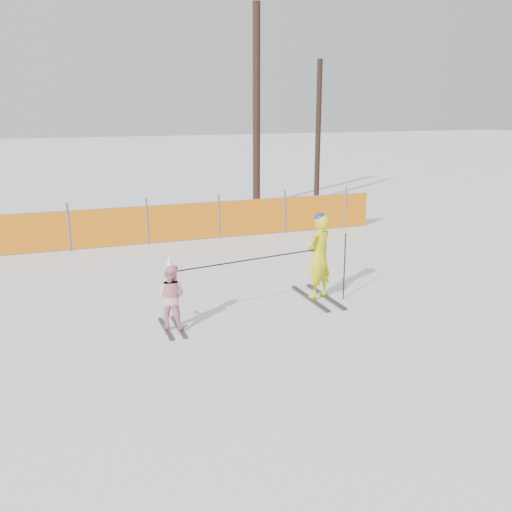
{
  "coord_description": "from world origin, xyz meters",
  "views": [
    {
      "loc": [
        -3.49,
        -8.81,
        3.66
      ],
      "look_at": [
        0.0,
        0.5,
        1.0
      ],
      "focal_mm": 40.0,
      "sensor_mm": 36.0,
      "label": 1
    }
  ],
  "objects": [
    {
      "name": "adult",
      "position": [
        1.31,
        0.59,
        0.84
      ],
      "size": [
        0.7,
        1.55,
        1.7
      ],
      "color": "black",
      "rests_on": "ground"
    },
    {
      "name": "safety_fence",
      "position": [
        -1.64,
        6.19,
        0.56
      ],
      "size": [
        14.75,
        0.06,
        1.25
      ],
      "color": "#595960",
      "rests_on": "ground"
    },
    {
      "name": "tree_trunks",
      "position": [
        4.77,
        11.09,
        3.27
      ],
      "size": [
        2.97,
        0.74,
        7.08
      ],
      "color": "black",
      "rests_on": "ground"
    },
    {
      "name": "ski_poles",
      "position": [
        0.44,
        0.34,
        0.88
      ],
      "size": [
        3.33,
        0.51,
        1.3
      ],
      "color": "black",
      "rests_on": "ground"
    },
    {
      "name": "child",
      "position": [
        -1.67,
        0.06,
        0.58
      ],
      "size": [
        0.67,
        1.01,
        1.28
      ],
      "color": "black",
      "rests_on": "ground"
    },
    {
      "name": "ground",
      "position": [
        0.0,
        0.0,
        0.0
      ],
      "size": [
        120.0,
        120.0,
        0.0
      ],
      "primitive_type": "plane",
      "color": "white",
      "rests_on": "ground"
    }
  ]
}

